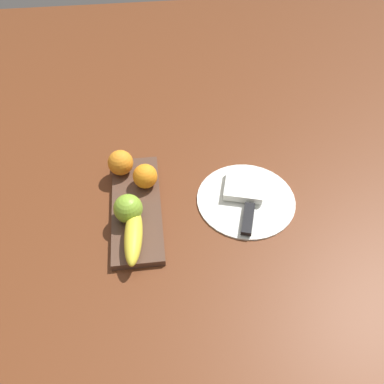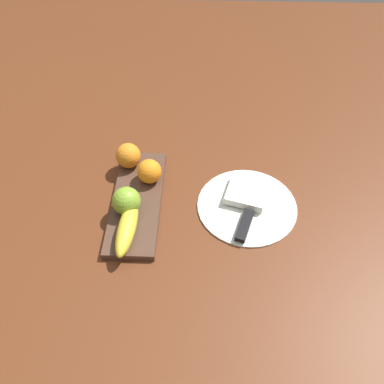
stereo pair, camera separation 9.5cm
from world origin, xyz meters
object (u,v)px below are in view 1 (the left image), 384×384
(fruit_tray, at_px, (137,208))
(orange_near_banana, at_px, (121,163))
(dinner_plate, at_px, (246,199))
(folded_napkin, at_px, (244,186))
(apple, at_px, (128,208))
(knife, at_px, (249,214))
(banana, at_px, (133,235))
(orange_near_apple, at_px, (145,176))

(fruit_tray, bearing_deg, orange_near_banana, 15.94)
(fruit_tray, height_order, dinner_plate, fruit_tray)
(fruit_tray, distance_m, folded_napkin, 0.27)
(apple, relative_size, dinner_plate, 0.28)
(orange_near_banana, distance_m, knife, 0.34)
(banana, height_order, folded_napkin, banana)
(folded_napkin, relative_size, knife, 0.53)
(apple, bearing_deg, dinner_plate, -83.10)
(knife, bearing_deg, banana, 117.80)
(apple, distance_m, folded_napkin, 0.29)
(apple, bearing_deg, banana, -171.96)
(fruit_tray, distance_m, knife, 0.27)
(apple, relative_size, orange_near_banana, 1.04)
(orange_near_banana, bearing_deg, folded_napkin, -106.00)
(dinner_plate, distance_m, folded_napkin, 0.03)
(fruit_tray, xyz_separation_m, folded_napkin, (0.03, -0.27, 0.01))
(orange_near_banana, bearing_deg, knife, -120.04)
(orange_near_banana, height_order, dinner_plate, orange_near_banana)
(apple, height_order, folded_napkin, apple)
(orange_near_apple, height_order, folded_napkin, orange_near_apple)
(banana, height_order, dinner_plate, banana)
(dinner_plate, relative_size, knife, 1.36)
(orange_near_apple, bearing_deg, folded_napkin, -97.97)
(banana, relative_size, dinner_plate, 0.65)
(fruit_tray, xyz_separation_m, banana, (-0.10, 0.01, 0.03))
(banana, bearing_deg, knife, -76.08)
(orange_near_apple, bearing_deg, banana, 168.75)
(folded_napkin, bearing_deg, banana, 115.53)
(apple, xyz_separation_m, folded_napkin, (0.06, -0.28, -0.03))
(dinner_plate, bearing_deg, banana, 110.17)
(apple, bearing_deg, knife, -94.09)
(dinner_plate, xyz_separation_m, knife, (-0.05, 0.01, 0.01))
(orange_near_apple, relative_size, orange_near_banana, 0.95)
(orange_near_apple, bearing_deg, knife, -116.63)
(banana, bearing_deg, orange_near_apple, -7.16)
(apple, distance_m, orange_near_banana, 0.15)
(apple, xyz_separation_m, knife, (-0.02, -0.28, -0.04))
(fruit_tray, xyz_separation_m, orange_near_apple, (0.06, -0.03, 0.04))
(fruit_tray, height_order, orange_near_apple, orange_near_apple)
(orange_near_banana, relative_size, knife, 0.36)
(fruit_tray, bearing_deg, orange_near_apple, -22.25)
(fruit_tray, bearing_deg, apple, 155.05)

